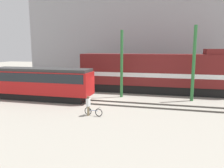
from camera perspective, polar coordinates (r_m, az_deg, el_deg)
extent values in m
plane|color=#9E998C|center=(23.04, -2.80, -4.11)|extent=(120.00, 120.00, 0.00)
cube|color=#47423D|center=(20.99, -4.58, -5.25)|extent=(60.00, 0.07, 0.14)
cube|color=#47423D|center=(22.31, -3.38, -4.37)|extent=(60.00, 0.07, 0.14)
cube|color=#47423D|center=(27.25, -0.02, -1.89)|extent=(60.00, 0.07, 0.14)
cube|color=#47423D|center=(28.62, 0.70, -1.36)|extent=(60.00, 0.07, 0.14)
cube|color=#99999E|center=(36.61, 3.98, 13.26)|extent=(31.86, 6.00, 15.87)
cube|color=black|center=(27.11, 10.40, -1.17)|extent=(16.09, 2.55, 1.00)
cube|color=maroon|center=(26.80, 10.54, 3.76)|extent=(17.49, 3.00, 3.69)
cube|color=white|center=(26.85, 10.50, 2.59)|extent=(17.14, 3.04, 0.50)
cube|color=maroon|center=(27.19, 26.23, 7.59)|extent=(3.00, 2.85, 0.60)
cube|color=black|center=(24.17, -17.87, -3.07)|extent=(9.60, 2.00, 0.70)
cube|color=red|center=(23.91, -18.05, 0.46)|extent=(10.90, 2.50, 2.31)
cube|color=#1E2328|center=(23.83, -18.12, 1.90)|extent=(10.47, 2.54, 0.90)
cube|color=#333333|center=(23.76, -18.20, 3.58)|extent=(10.69, 2.38, 0.30)
torus|color=black|center=(17.37, -3.48, -7.45)|extent=(0.64, 0.17, 0.63)
torus|color=black|center=(17.83, -6.28, -7.05)|extent=(0.64, 0.17, 0.63)
cylinder|color=#1E4C99|center=(17.57, -4.91, -6.90)|extent=(0.82, 0.17, 0.04)
cylinder|color=#1E4C99|center=(17.72, -5.87, -6.67)|extent=(0.03, 0.03, 0.29)
cylinder|color=#262626|center=(17.27, -3.49, -6.28)|extent=(0.10, 0.44, 0.02)
cylinder|color=#8C7A5B|center=(17.70, -6.07, -6.92)|extent=(0.11, 0.11, 0.78)
cylinder|color=#8C7A5B|center=(17.56, -6.33, -7.05)|extent=(0.11, 0.11, 0.78)
cube|color=white|center=(17.45, -6.24, -4.80)|extent=(0.28, 0.39, 0.60)
sphere|color=brown|center=(17.36, -6.26, -3.49)|extent=(0.21, 0.21, 0.21)
cylinder|color=#2D7238|center=(23.84, 2.54, 5.18)|extent=(0.30, 0.30, 7.27)
cylinder|color=#2D7238|center=(23.46, 20.55, 4.95)|extent=(0.32, 0.32, 7.60)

